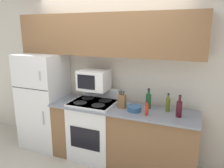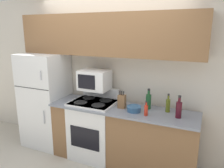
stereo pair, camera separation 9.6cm
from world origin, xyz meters
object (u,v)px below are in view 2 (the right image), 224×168
object	(u,v)px
stove	(94,128)
bottle_wine_red	(179,109)
bottle_hot_sauce	(146,110)
microwave	(94,80)
bottle_wine_green	(148,101)
knife_block	(122,101)
bowl	(134,109)
bottle_olive_oil	(168,105)
refrigerator	(46,100)

from	to	relation	value
stove	bottle_wine_red	xyz separation A→B (m)	(1.28, -0.04, 0.53)
bottle_wine_red	bottle_hot_sauce	size ratio (longest dim) A/B	1.50
microwave	bottle_wine_green	size ratio (longest dim) A/B	1.52
bottle_hot_sauce	bottle_wine_green	xyz separation A→B (m)	(-0.04, 0.26, 0.04)
knife_block	stove	bearing A→B (deg)	-179.79
bowl	bottle_olive_oil	distance (m)	0.47
refrigerator	bottle_wine_red	world-z (taller)	refrigerator
refrigerator	knife_block	world-z (taller)	refrigerator
microwave	knife_block	bearing A→B (deg)	-11.47
stove	bowl	bearing A→B (deg)	-5.06
bottle_olive_oil	knife_block	bearing A→B (deg)	-170.19
knife_block	bowl	size ratio (longest dim) A/B	1.25
knife_block	bottle_wine_green	bearing A→B (deg)	18.94
bowl	bottle_hot_sauce	world-z (taller)	bottle_hot_sauce
stove	bowl	xyz separation A→B (m)	(0.68, -0.06, 0.46)
refrigerator	microwave	distance (m)	1.05
stove	bottle_wine_green	world-z (taller)	bottle_wine_green
bottle_wine_green	microwave	bearing A→B (deg)	-178.57
bottle_hot_sauce	refrigerator	bearing A→B (deg)	174.56
bottle_wine_red	bottle_olive_oil	xyz separation A→B (m)	(-0.16, 0.15, -0.02)
refrigerator	stove	size ratio (longest dim) A/B	1.49
refrigerator	bottle_wine_green	bearing A→B (deg)	2.73
bottle_hot_sauce	knife_block	bearing A→B (deg)	160.82
refrigerator	bowl	distance (m)	1.67
refrigerator	bottle_olive_oil	bearing A→B (deg)	2.02
microwave	knife_block	size ratio (longest dim) A/B	1.77
bottle_wine_green	bottle_hot_sauce	bearing A→B (deg)	-81.34
knife_block	bottle_wine_green	world-z (taller)	bottle_wine_green
refrigerator	knife_block	xyz separation A→B (m)	(1.46, -0.04, 0.19)
microwave	bottle_wine_red	world-z (taller)	microwave
knife_block	bottle_wine_green	distance (m)	0.38
bottle_wine_red	bottle_olive_oil	size ratio (longest dim) A/B	1.15
bottle_hot_sauce	bottle_olive_oil	xyz separation A→B (m)	(0.24, 0.25, 0.02)
bowl	knife_block	bearing A→B (deg)	163.36
knife_block	bottle_wine_red	size ratio (longest dim) A/B	0.86
stove	knife_block	size ratio (longest dim) A/B	4.25
microwave	bowl	xyz separation A→B (m)	(0.71, -0.16, -0.31)
bottle_hot_sauce	bottle_wine_green	distance (m)	0.27
refrigerator	microwave	size ratio (longest dim) A/B	3.57
bowl	bottle_wine_red	bearing A→B (deg)	2.11
refrigerator	bottle_wine_red	size ratio (longest dim) A/B	5.42
bowl	bottle_wine_red	size ratio (longest dim) A/B	0.68
microwave	bottle_wine_green	xyz separation A→B (m)	(0.87, 0.02, -0.24)
bowl	microwave	bearing A→B (deg)	167.00
bottle_wine_green	bowl	bearing A→B (deg)	-129.55
stove	bottle_wine_red	size ratio (longest dim) A/B	3.64
refrigerator	stove	xyz separation A→B (m)	(0.98, -0.04, -0.33)
microwave	bowl	world-z (taller)	microwave
stove	bottle_wine_green	distance (m)	1.00
bowl	bottle_wine_green	world-z (taller)	bottle_wine_green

